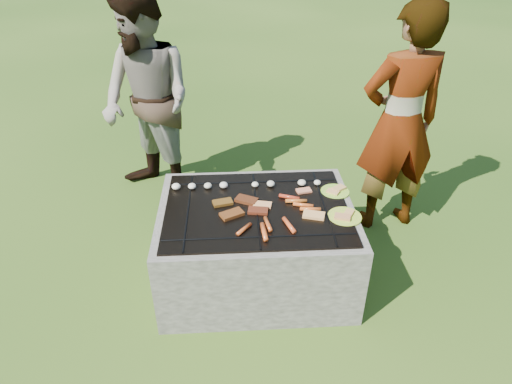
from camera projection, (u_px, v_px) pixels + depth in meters
The scene contains 10 objects.
lawn at pixel (256, 276), 3.34m from camera, with size 60.00×60.00×0.00m, color #224411.
fire_pit at pixel (256, 246), 3.19m from camera, with size 1.30×1.00×0.62m.
mushrooms at pixel (239, 185), 3.22m from camera, with size 1.06×0.06×0.04m.
pork_slabs at pixel (240, 207), 3.00m from camera, with size 0.37×0.30×0.02m.
sausages at pixel (283, 216), 2.91m from camera, with size 0.56×0.50×0.03m.
bread_on_grate at pixel (296, 207), 3.00m from camera, with size 0.46×0.40×0.02m.
plate_far at pixel (335, 191), 3.18m from camera, with size 0.26×0.26×0.03m.
plate_near at pixel (345, 217), 2.93m from camera, with size 0.23×0.23×0.03m.
cook at pixel (400, 123), 3.44m from camera, with size 0.66×0.43×1.81m, color #A59689.
bystander at pixel (148, 102), 3.81m from camera, with size 0.88×0.68×1.81m, color gray.
Camera 1 is at (-0.15, -2.49, 2.31)m, focal length 32.00 mm.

